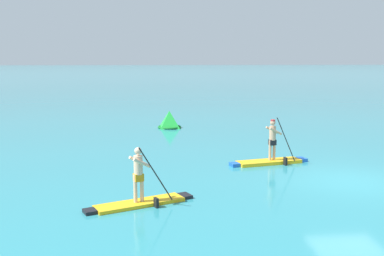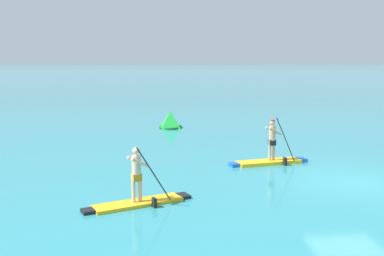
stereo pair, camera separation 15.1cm
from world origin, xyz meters
The scene contains 4 objects.
ground centered at (0.00, 0.00, 0.00)m, with size 440.00×440.00×0.00m, color teal.
paddleboarder_near_left centered at (-7.20, -2.08, 0.35)m, with size 3.15×1.76×1.84m.
paddleboarder_mid_center centered at (-2.19, 2.76, 0.31)m, with size 3.30×1.32×1.93m.
race_marker_buoy centered at (-5.94, 12.42, 0.45)m, with size 1.64×1.64×1.03m.
Camera 1 is at (-6.71, -14.98, 4.24)m, focal length 43.17 mm.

